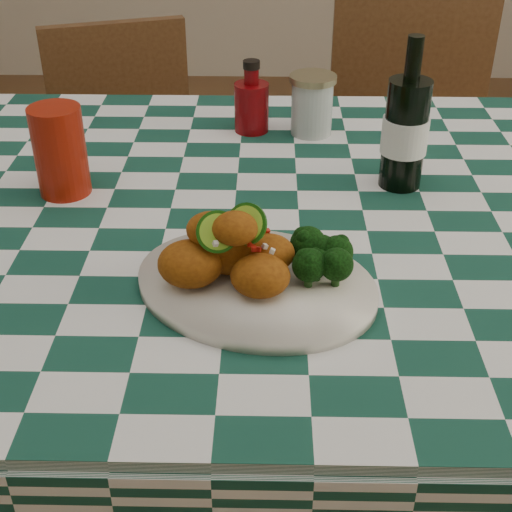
# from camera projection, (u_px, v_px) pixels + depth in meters

# --- Properties ---
(dining_table) EXTENTS (1.66, 1.06, 0.79)m
(dining_table) POSITION_uv_depth(u_px,v_px,m) (238.00, 390.00, 1.35)
(dining_table) COLOR #144234
(dining_table) RESTS_ON ground
(plate) EXTENTS (0.40, 0.36, 0.02)m
(plate) POSITION_uv_depth(u_px,v_px,m) (256.00, 285.00, 0.95)
(plate) COLOR silver
(plate) RESTS_ON dining_table
(fried_chicken_pile) EXTENTS (0.16, 0.12, 0.10)m
(fried_chicken_pile) POSITION_uv_depth(u_px,v_px,m) (236.00, 247.00, 0.91)
(fried_chicken_pile) COLOR #924C0E
(fried_chicken_pile) RESTS_ON plate
(broccoli_side) EXTENTS (0.07, 0.07, 0.05)m
(broccoli_side) POSITION_uv_depth(u_px,v_px,m) (319.00, 258.00, 0.94)
(broccoli_side) COLOR black
(broccoli_side) RESTS_ON plate
(red_tumbler) EXTENTS (0.10, 0.10, 0.15)m
(red_tumbler) POSITION_uv_depth(u_px,v_px,m) (60.00, 151.00, 1.15)
(red_tumbler) COLOR maroon
(red_tumbler) RESTS_ON dining_table
(ketchup_bottle) EXTENTS (0.09, 0.09, 0.14)m
(ketchup_bottle) POSITION_uv_depth(u_px,v_px,m) (252.00, 96.00, 1.37)
(ketchup_bottle) COLOR #6A0508
(ketchup_bottle) RESTS_ON dining_table
(mason_jar) EXTENTS (0.11, 0.11, 0.12)m
(mason_jar) POSITION_uv_depth(u_px,v_px,m) (312.00, 105.00, 1.37)
(mason_jar) COLOR #B2BCBA
(mason_jar) RESTS_ON dining_table
(beer_bottle) EXTENTS (0.09, 0.09, 0.25)m
(beer_bottle) POSITION_uv_depth(u_px,v_px,m) (407.00, 114.00, 1.15)
(beer_bottle) COLOR black
(beer_bottle) RESTS_ON dining_table
(wooden_chair_left) EXTENTS (0.50, 0.51, 0.85)m
(wooden_chair_left) POSITION_uv_depth(u_px,v_px,m) (137.00, 195.00, 1.96)
(wooden_chair_left) COLOR #472814
(wooden_chair_left) RESTS_ON ground
(wooden_chair_right) EXTENTS (0.46, 0.48, 0.95)m
(wooden_chair_right) POSITION_uv_depth(u_px,v_px,m) (408.00, 177.00, 1.93)
(wooden_chair_right) COLOR #472814
(wooden_chair_right) RESTS_ON ground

